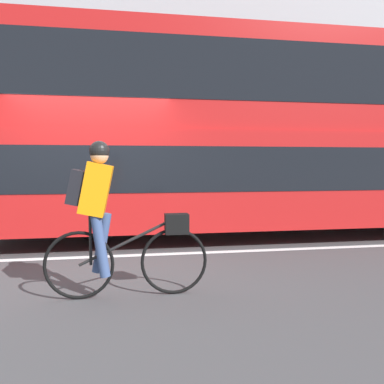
# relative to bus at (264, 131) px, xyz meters

# --- Properties ---
(ground_plane) EXTENTS (80.00, 80.00, 0.00)m
(ground_plane) POSITION_rel_bus_xyz_m (-3.28, -1.64, -2.11)
(ground_plane) COLOR #424244
(road_center_line) EXTENTS (50.00, 0.14, 0.01)m
(road_center_line) POSITION_rel_bus_xyz_m (-3.28, -1.41, -2.10)
(road_center_line) COLOR silver
(road_center_line) RESTS_ON ground_plane
(sidewalk_curb) EXTENTS (60.00, 2.40, 0.10)m
(sidewalk_curb) POSITION_rel_bus_xyz_m (-3.28, 4.39, -2.06)
(sidewalk_curb) COLOR gray
(sidewalk_curb) RESTS_ON ground_plane
(building_facade) EXTENTS (60.00, 0.30, 7.67)m
(building_facade) POSITION_rel_bus_xyz_m (-3.28, 5.74, 1.73)
(building_facade) COLOR #9E9EA3
(building_facade) RESTS_ON ground_plane
(bus) EXTENTS (10.79, 2.62, 3.80)m
(bus) POSITION_rel_bus_xyz_m (0.00, 0.00, 0.00)
(bus) COLOR black
(bus) RESTS_ON ground_plane
(cyclist_on_bike) EXTENTS (1.76, 0.32, 1.69)m
(cyclist_on_bike) POSITION_rel_bus_xyz_m (-2.89, -3.25, -1.20)
(cyclist_on_bike) COLOR black
(cyclist_on_bike) RESTS_ON ground_plane
(trash_bin) EXTENTS (0.52, 0.52, 0.91)m
(trash_bin) POSITION_rel_bus_xyz_m (-2.36, 4.27, -1.55)
(trash_bin) COLOR #515156
(trash_bin) RESTS_ON sidewalk_curb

